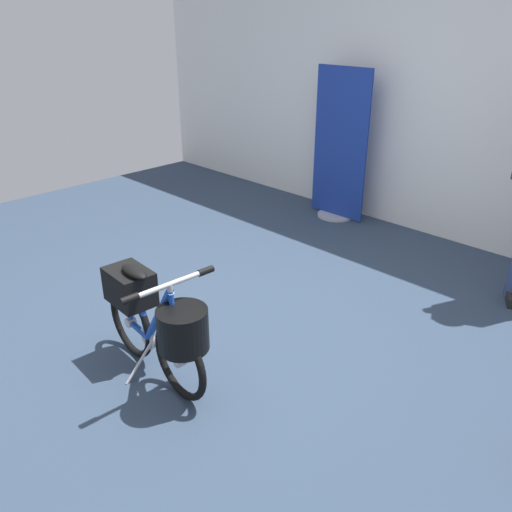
# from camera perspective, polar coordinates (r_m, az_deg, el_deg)

# --- Properties ---
(ground_plane) EXTENTS (7.60, 7.60, 0.00)m
(ground_plane) POSITION_cam_1_polar(r_m,az_deg,el_deg) (3.28, -0.70, -9.88)
(ground_plane) COLOR #2D3D51
(back_wall) EXTENTS (7.60, 0.10, 2.65)m
(back_wall) POSITION_cam_1_polar(r_m,az_deg,el_deg) (4.81, 21.94, 16.75)
(back_wall) COLOR white
(back_wall) RESTS_ON ground_plane
(floor_banner_stand) EXTENTS (0.60, 0.36, 1.43)m
(floor_banner_stand) POSITION_cam_1_polar(r_m,az_deg,el_deg) (5.18, 9.05, 10.84)
(floor_banner_stand) COLOR #B7B7BC
(floor_banner_stand) RESTS_ON ground_plane
(folding_bike_foreground) EXTENTS (0.95, 0.53, 0.68)m
(folding_bike_foreground) POSITION_cam_1_polar(r_m,az_deg,el_deg) (2.89, -10.79, -6.84)
(folding_bike_foreground) COLOR black
(folding_bike_foreground) RESTS_ON ground_plane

